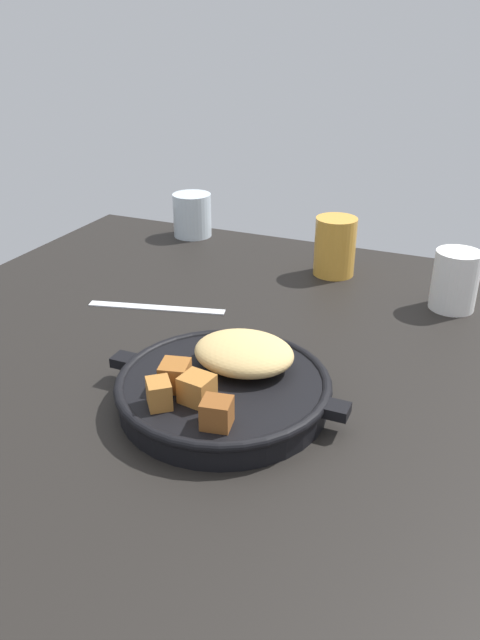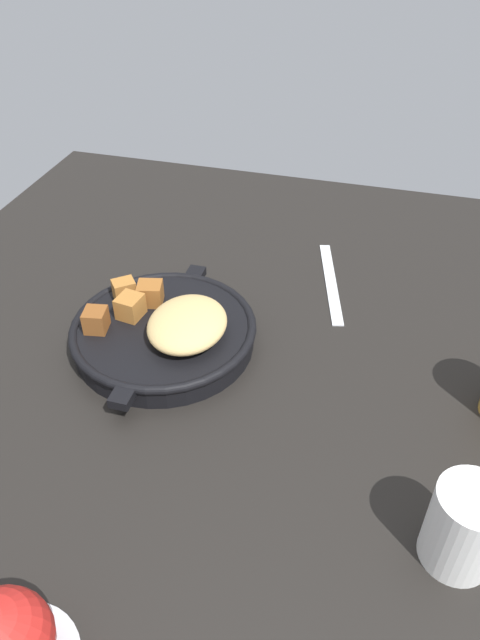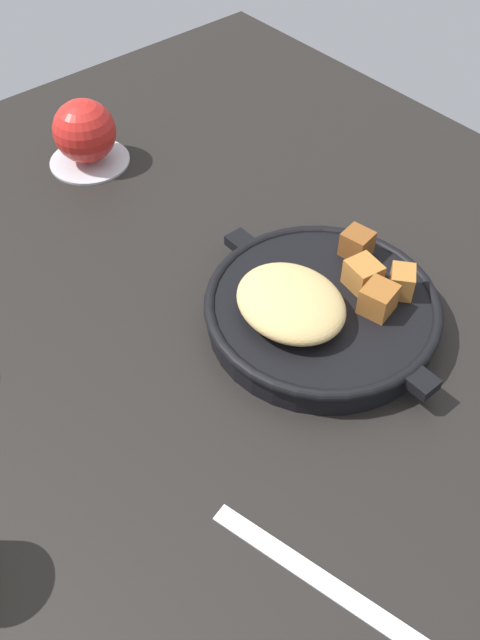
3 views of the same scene
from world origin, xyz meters
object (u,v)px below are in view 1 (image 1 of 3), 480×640
at_px(water_glass_short, 192,215).
at_px(white_creamer_pitcher, 455,280).
at_px(juice_glass_amber, 335,246).
at_px(cast_iron_skillet, 225,384).
at_px(butter_knife, 156,307).

relative_size(water_glass_short, white_creamer_pitcher, 0.94).
bearing_deg(water_glass_short, juice_glass_amber, -15.71).
distance_m(cast_iron_skillet, juice_glass_amber, 0.42).
xyz_separation_m(butter_knife, water_glass_short, (-0.11, 0.33, 0.04)).
bearing_deg(white_creamer_pitcher, water_glass_short, 163.54).
xyz_separation_m(water_glass_short, white_creamer_pitcher, (0.51, -0.15, 0.00)).
xyz_separation_m(butter_knife, white_creamer_pitcher, (0.40, 0.17, 0.04)).
relative_size(cast_iron_skillet, water_glass_short, 3.40).
xyz_separation_m(butter_knife, juice_glass_amber, (0.21, 0.24, 0.05)).
distance_m(water_glass_short, white_creamer_pitcher, 0.53).
distance_m(juice_glass_amber, white_creamer_pitcher, 0.21).
distance_m(butter_knife, white_creamer_pitcher, 0.44).
bearing_deg(water_glass_short, cast_iron_skillet, -59.31).
bearing_deg(white_creamer_pitcher, butter_knife, -156.60).
height_order(butter_knife, water_glass_short, water_glass_short).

